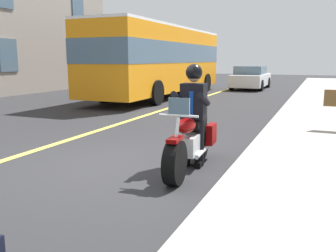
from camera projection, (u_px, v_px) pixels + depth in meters
ground_plane at (112, 166)px, 6.27m from camera, size 80.00×80.00×0.00m
lane_center_stripe at (23, 154)px, 7.03m from camera, size 60.00×0.16×0.01m
motorcycle_main at (190, 142)px, 6.07m from camera, size 2.22×0.69×1.26m
rider_main at (193, 106)px, 6.14m from camera, size 0.65×0.58×1.74m
bus_near at (161, 58)px, 17.60m from camera, size 11.05×2.70×3.30m
car_silver at (251, 78)px, 22.40m from camera, size 4.60×1.92×1.40m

